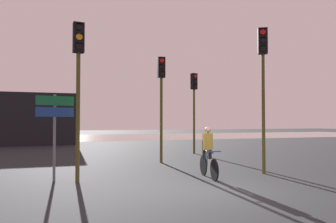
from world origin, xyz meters
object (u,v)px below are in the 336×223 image
Objects in this scene: traffic_light_far_right at (194,98)px; traffic_light_near_right at (263,73)px; distant_building at (8,119)px; direction_sign_post at (55,121)px; cyclist at (208,152)px; traffic_light_center at (161,89)px; traffic_light_near_left at (78,71)px.

traffic_light_near_right is at bearing 71.71° from traffic_light_far_right.
distant_building is 15.46m from traffic_light_far_right.
direction_sign_post is at bearing 27.43° from traffic_light_far_right.
cyclist is at bearing -65.79° from distant_building.
traffic_light_near_right reaches higher than traffic_light_center.
traffic_light_center reaches higher than cyclist.
traffic_light_near_right is 2.96× the size of cyclist.
cyclist is (-2.18, -0.15, -2.65)m from traffic_light_near_right.
cyclist is (8.22, -18.28, -1.15)m from distant_building.
distant_building reaches higher than direction_sign_post.
direction_sign_post is at bearing 41.67° from traffic_light_center.
traffic_light_near_right is 7.05m from direction_sign_post.
distant_building is at bearing -81.77° from traffic_light_near_left.
direction_sign_post is at bearing -78.39° from distant_building.
direction_sign_post is (-6.81, 0.67, -1.67)m from traffic_light_near_right.
traffic_light_near_left is 4.71m from cyclist.
traffic_light_near_left is (4.24, -17.74, 1.31)m from distant_building.
traffic_light_far_right is (10.89, -10.91, 1.15)m from distant_building.
traffic_light_far_right is (0.49, 7.21, -0.35)m from traffic_light_near_right.
cyclist is at bearing 33.01° from traffic_light_near_right.
traffic_light_near_right reaches higher than cyclist.
distant_building is 2.02× the size of traffic_light_near_right.
traffic_light_far_right is 1.73× the size of direction_sign_post.
direction_sign_post is (-0.65, 0.29, -1.48)m from traffic_light_near_left.
traffic_light_near_right is at bearing 171.21° from traffic_light_near_left.
distant_building is 3.91× the size of direction_sign_post.
traffic_light_center is at bearing -60.78° from distant_building.
traffic_light_far_right is 2.64× the size of cyclist.
traffic_light_center is at bearing 33.61° from traffic_light_far_right.
traffic_light_near_left is 6.18m from traffic_light_near_right.
traffic_light_near_left is at bearing 48.61° from traffic_light_center.
traffic_light_near_right reaches higher than traffic_light_near_left.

